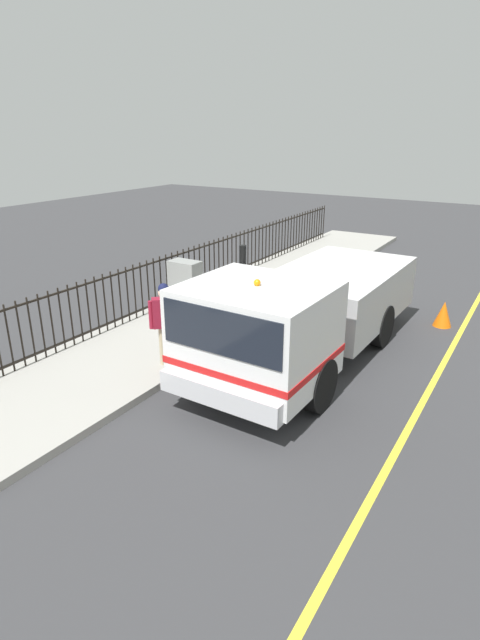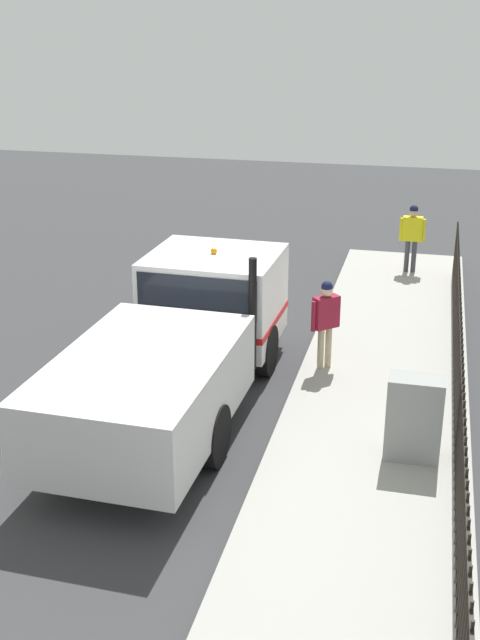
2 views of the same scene
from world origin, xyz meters
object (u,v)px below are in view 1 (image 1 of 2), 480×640
Objects in this scene: work_truck at (301,311)px; worker_standing at (165,316)px; traffic_cone at (443,314)px; utility_cabinet at (186,285)px.

work_truck reaches higher than worker_standing.
worker_standing is at bearing 52.29° from traffic_cone.
utility_cabinet is at bearing 23.70° from traffic_cone.
work_truck is at bearing 161.44° from utility_cabinet.
utility_cabinet is at bearing 77.53° from worker_standing.
work_truck is at bearing -7.27° from worker_standing.
worker_standing reaches higher than traffic_cone.
worker_standing is 3.39m from utility_cabinet.
worker_standing is (2.18, 1.58, -0.03)m from work_truck.
utility_cabinet reaches higher than traffic_cone.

